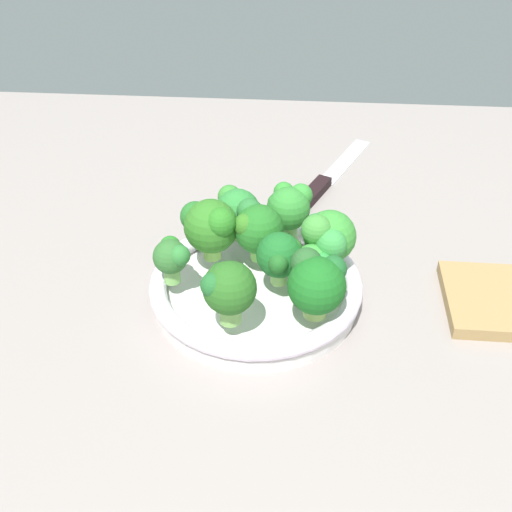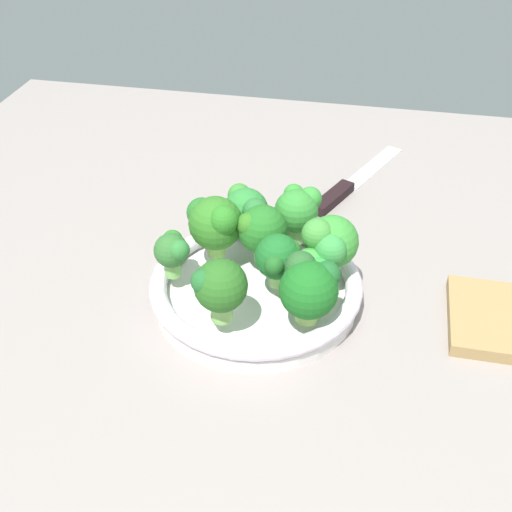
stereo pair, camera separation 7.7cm
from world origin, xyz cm
name	(u,v)px [view 2 (the right image)]	position (x,y,z in cm)	size (l,w,h in cm)	color
ground_plane	(274,324)	(0.00, 0.00, -1.25)	(130.00, 130.00, 2.50)	gray
bowl	(256,288)	(2.78, -2.42, 1.96)	(25.94, 25.94, 3.85)	white
broccoli_floret_0	(219,286)	(5.18, 5.76, 8.41)	(5.96, 6.00, 7.62)	#90CC67
broccoli_floret_1	(245,209)	(5.95, -10.72, 7.89)	(5.80, 6.13, 6.88)	#88B55F
broccoli_floret_2	(329,242)	(-5.57, -4.35, 8.71)	(6.67, 7.61, 8.18)	#78B25C
broccoli_floret_3	(215,222)	(8.64, -5.89, 8.63)	(7.36, 6.70, 8.02)	#93CF5B
broccoli_floret_4	(312,268)	(-4.11, -1.09, 7.15)	(4.52, 4.64, 5.55)	#7AB45D
broccoli_floret_5	(261,228)	(2.96, -6.22, 8.34)	(6.12, 6.62, 7.43)	#7DC454
broccoli_floret_6	(277,258)	(0.02, -1.29, 7.83)	(5.41, 6.12, 6.73)	#9ED671
broccoli_floret_7	(297,209)	(-0.75, -11.25, 8.34)	(5.81, 6.40, 7.27)	#78B85F
broccoli_floret_8	(309,287)	(-4.31, 3.70, 8.16)	(6.49, 6.97, 7.42)	#95BC5B
broccoli_floret_9	(172,250)	(12.54, -0.86, 7.46)	(4.59, 4.90, 5.68)	#75B558
knife	(348,186)	(-6.02, -31.93, 0.55)	(13.03, 25.27, 1.50)	silver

